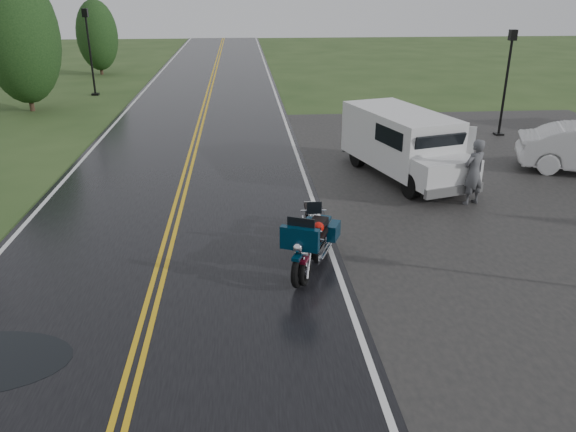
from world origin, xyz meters
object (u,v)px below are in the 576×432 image
object	(u,v)px
motorcycle_red	(305,261)
person_at_van	(474,173)
van_white	(413,164)
motorcycle_silver	(314,229)
lamp_post_far_right	(506,84)
motorcycle_teal	(299,257)
lamp_post_far_left	(90,52)

from	to	relation	value
motorcycle_red	person_at_van	world-z (taller)	person_at_van
van_white	motorcycle_silver	bearing A→B (deg)	-151.75
van_white	lamp_post_far_right	world-z (taller)	lamp_post_far_right
person_at_van	van_white	bearing A→B (deg)	-44.76
motorcycle_red	van_white	distance (m)	6.08
van_white	lamp_post_far_right	xyz separation A→B (m)	(5.74, 6.98, 1.04)
motorcycle_teal	van_white	bearing A→B (deg)	75.98
van_white	lamp_post_far_left	size ratio (longest dim) A/B	1.16
motorcycle_red	person_at_van	xyz separation A→B (m)	(5.16, 4.28, 0.32)
motorcycle_red	motorcycle_teal	xyz separation A→B (m)	(-0.14, -0.06, 0.13)
motorcycle_red	person_at_van	bearing A→B (deg)	62.25
motorcycle_silver	person_at_van	size ratio (longest dim) A/B	1.01
lamp_post_far_left	person_at_van	bearing A→B (deg)	-51.65
van_white	lamp_post_far_right	distance (m)	9.10
motorcycle_red	motorcycle_silver	world-z (taller)	motorcycle_red
motorcycle_teal	lamp_post_far_left	world-z (taller)	lamp_post_far_left
motorcycle_teal	motorcycle_silver	size ratio (longest dim) A/B	1.32
motorcycle_silver	lamp_post_far_right	world-z (taller)	lamp_post_far_right
motorcycle_teal	person_at_van	distance (m)	6.85
motorcycle_silver	lamp_post_far_right	size ratio (longest dim) A/B	0.45
motorcycle_red	person_at_van	size ratio (longest dim) A/B	1.10
motorcycle_silver	van_white	xyz separation A→B (m)	(3.21, 3.17, 0.51)
motorcycle_teal	lamp_post_far_left	distance (m)	24.57
lamp_post_far_left	motorcycle_red	bearing A→B (deg)	-67.53
motorcycle_red	lamp_post_far_left	size ratio (longest dim) A/B	0.44
motorcycle_teal	motorcycle_red	bearing A→B (deg)	47.11
motorcycle_silver	lamp_post_far_left	size ratio (longest dim) A/B	0.40
motorcycle_teal	person_at_van	xyz separation A→B (m)	(5.30, 4.34, 0.20)
motorcycle_red	lamp_post_far_left	distance (m)	24.57
person_at_van	motorcycle_red	bearing A→B (deg)	15.49
van_white	lamp_post_far_left	world-z (taller)	lamp_post_far_left
motorcycle_red	motorcycle_teal	bearing A→B (deg)	-133.60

